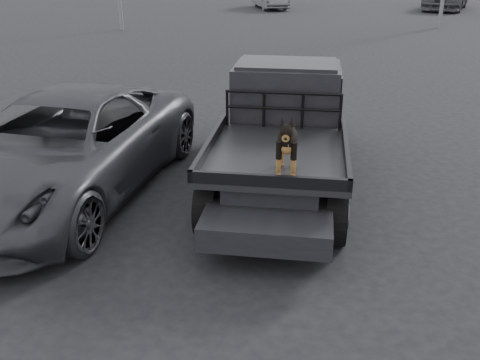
# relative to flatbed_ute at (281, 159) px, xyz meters

# --- Properties ---
(ground) EXTENTS (120.00, 120.00, 0.00)m
(ground) POSITION_rel_flatbed_ute_xyz_m (-0.13, -2.18, -0.46)
(ground) COLOR black
(ground) RESTS_ON ground
(flatbed_ute) EXTENTS (2.00, 5.40, 0.92)m
(flatbed_ute) POSITION_rel_flatbed_ute_xyz_m (0.00, 0.00, 0.00)
(flatbed_ute) COLOR black
(flatbed_ute) RESTS_ON ground
(ute_cab) EXTENTS (1.72, 1.30, 0.88)m
(ute_cab) POSITION_rel_flatbed_ute_xyz_m (-0.00, 0.95, 0.90)
(ute_cab) COLOR black
(ute_cab) RESTS_ON flatbed_ute
(headache_rack) EXTENTS (1.80, 0.08, 0.55)m
(headache_rack) POSITION_rel_flatbed_ute_xyz_m (-0.00, 0.20, 0.74)
(headache_rack) COLOR black
(headache_rack) RESTS_ON flatbed_ute
(dog) EXTENTS (0.32, 0.60, 0.74)m
(dog) POSITION_rel_flatbed_ute_xyz_m (0.18, -1.61, 0.83)
(dog) COLOR black
(dog) RESTS_ON flatbed_ute
(parked_suv) EXTENTS (3.08, 5.73, 1.53)m
(parked_suv) POSITION_rel_flatbed_ute_xyz_m (-3.21, -0.76, 0.30)
(parked_suv) COLOR #313137
(parked_suv) RESTS_ON ground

